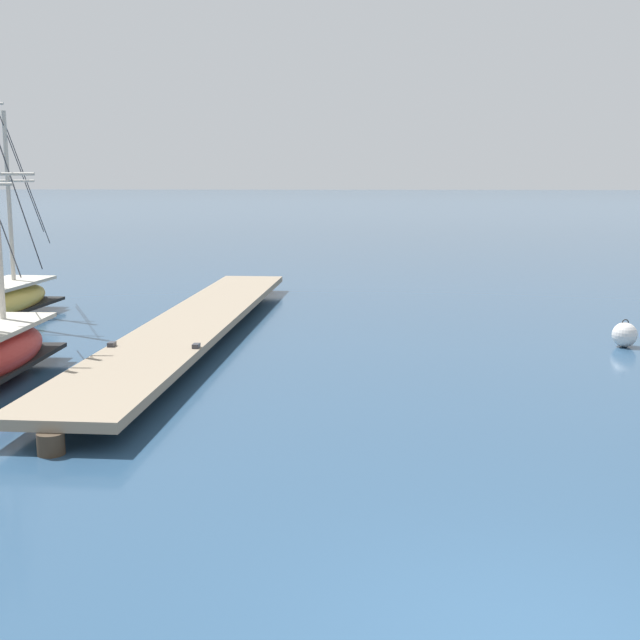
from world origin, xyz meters
TOP-DOWN VIEW (x-y plane):
  - floating_dock at (-5.14, 12.44)m, footprint 2.43×16.36m
  - mooring_buoy at (4.15, 11.94)m, footprint 0.53×0.53m

SIDE VIEW (x-z plane):
  - mooring_buoy at x=4.15m, z-range -0.04..0.56m
  - floating_dock at x=-5.14m, z-range 0.10..0.63m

